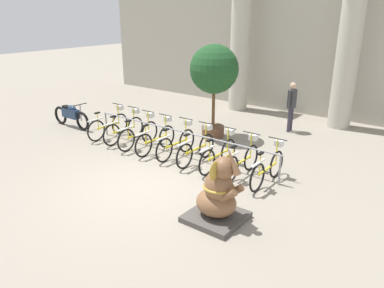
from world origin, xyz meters
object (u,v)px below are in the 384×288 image
at_px(motorcycle, 71,115).
at_px(person_pedestrian, 292,103).
at_px(bicycle_1, 125,129).
at_px(bicycle_2, 139,134).
at_px(elephant_statue, 218,195).
at_px(bicycle_3, 156,138).
at_px(bicycle_8, 268,168).
at_px(bicycle_5, 197,148).
at_px(bicycle_7, 242,161).
at_px(potted_tree, 214,73).
at_px(bicycle_6, 219,154).
at_px(bicycle_0, 109,125).
at_px(bicycle_4, 177,143).

distance_m(motorcycle, person_pedestrian, 7.64).
xyz_separation_m(bicycle_1, bicycle_2, (0.71, -0.07, 0.00)).
bearing_deg(elephant_statue, motorcycle, 164.90).
bearing_deg(person_pedestrian, bicycle_3, -118.44).
bearing_deg(bicycle_8, bicycle_3, -179.39).
distance_m(bicycle_2, motorcycle, 3.33).
height_order(bicycle_8, person_pedestrian, person_pedestrian).
height_order(bicycle_5, person_pedestrian, person_pedestrian).
relative_size(bicycle_7, elephant_statue, 1.04).
xyz_separation_m(bicycle_8, person_pedestrian, (-1.27, 4.18, 0.60)).
relative_size(bicycle_2, bicycle_3, 1.00).
bearing_deg(person_pedestrian, potted_tree, -130.26).
bearing_deg(potted_tree, bicycle_7, -42.24).
xyz_separation_m(bicycle_1, bicycle_7, (4.27, -0.03, 0.00)).
height_order(bicycle_3, bicycle_5, same).
xyz_separation_m(bicycle_5, potted_tree, (-0.89, 2.09, 1.69)).
distance_m(bicycle_6, person_pedestrian, 4.20).
height_order(bicycle_0, person_pedestrian, person_pedestrian).
bearing_deg(bicycle_8, bicycle_1, 179.57).
distance_m(bicycle_3, bicycle_7, 2.85).
distance_m(bicycle_0, bicycle_4, 2.85).
height_order(bicycle_2, bicycle_8, same).
xyz_separation_m(bicycle_7, person_pedestrian, (-0.56, 4.18, 0.60)).
xyz_separation_m(bicycle_0, bicycle_2, (1.42, -0.05, 0.00)).
distance_m(bicycle_2, bicycle_5, 2.14).
height_order(motorcycle, potted_tree, potted_tree).
bearing_deg(person_pedestrian, bicycle_1, -131.82).
height_order(bicycle_4, bicycle_6, same).
distance_m(bicycle_4, bicycle_6, 1.42).
distance_m(bicycle_0, bicycle_8, 5.69).
xyz_separation_m(bicycle_7, elephant_statue, (0.70, -2.12, 0.14)).
xyz_separation_m(bicycle_4, potted_tree, (-0.18, 2.08, 1.69)).
xyz_separation_m(bicycle_5, bicycle_8, (2.14, -0.02, 0.00)).
bearing_deg(bicycle_1, potted_tree, 46.70).
bearing_deg(motorcycle, bicycle_5, 0.94).
height_order(bicycle_4, elephant_statue, elephant_statue).
distance_m(bicycle_5, motorcycle, 5.47).
relative_size(bicycle_3, motorcycle, 0.87).
relative_size(bicycle_6, motorcycle, 0.87).
relative_size(elephant_statue, potted_tree, 0.54).
xyz_separation_m(bicycle_2, elephant_statue, (4.26, -2.08, 0.14)).
bearing_deg(potted_tree, bicycle_3, -103.85).
relative_size(bicycle_2, bicycle_4, 1.00).
bearing_deg(bicycle_3, bicycle_1, 176.99).
height_order(bicycle_3, elephant_statue, elephant_statue).
xyz_separation_m(bicycle_3, bicycle_7, (2.85, 0.04, 0.00)).
height_order(elephant_statue, motorcycle, elephant_statue).
distance_m(bicycle_1, motorcycle, 2.62).
height_order(bicycle_5, bicycle_7, same).
bearing_deg(bicycle_4, bicycle_1, 179.87).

